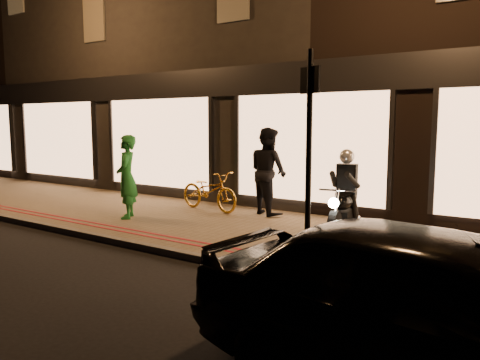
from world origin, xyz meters
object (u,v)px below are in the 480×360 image
motorcycle (344,205)px  person_green (127,177)px  parked_car (443,315)px  sign_post (309,150)px  bicycle_gold (209,191)px

motorcycle → person_green: size_ratio=1.08×
motorcycle → parked_car: 4.59m
sign_post → parked_car: bearing=-43.7°
person_green → sign_post: bearing=37.2°
bicycle_gold → parked_car: parked_car is taller
bicycle_gold → person_green: 1.96m
motorcycle → bicycle_gold: motorcycle is taller
person_green → parked_car: bearing=26.1°
bicycle_gold → parked_car: bearing=-120.0°
person_green → motorcycle: bearing=60.3°
sign_post → parked_car: (2.12, -2.03, -1.09)m
sign_post → person_green: bearing=166.6°
sign_post → motorcycle: bearing=96.8°
motorcycle → person_green: (-4.58, -0.77, 0.28)m
parked_car → person_green: bearing=71.5°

